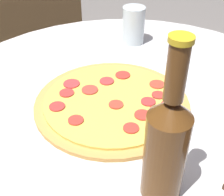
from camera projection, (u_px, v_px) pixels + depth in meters
table at (128, 149)px, 0.88m from camera, size 1.04×1.04×0.68m
pizza at (112, 102)px, 0.75m from camera, size 0.37×0.37×0.02m
beer_bottle at (166, 145)px, 0.49m from camera, size 0.07×0.07×0.30m
drinking_glass at (133, 25)px, 1.00m from camera, size 0.07×0.07×0.12m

